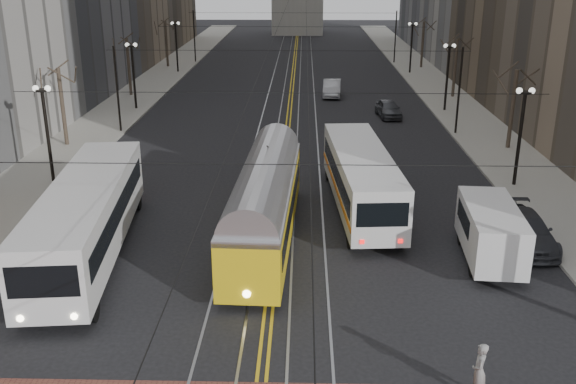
# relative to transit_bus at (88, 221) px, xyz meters

# --- Properties ---
(ground) EXTENTS (260.00, 260.00, 0.00)m
(ground) POSITION_rel_transit_bus_xyz_m (8.27, -8.05, -1.72)
(ground) COLOR black
(ground) RESTS_ON ground
(sidewalk_left) EXTENTS (5.00, 140.00, 0.15)m
(sidewalk_left) POSITION_rel_transit_bus_xyz_m (-6.73, 36.95, -1.64)
(sidewalk_left) COLOR gray
(sidewalk_left) RESTS_ON ground
(sidewalk_right) EXTENTS (5.00, 140.00, 0.15)m
(sidewalk_right) POSITION_rel_transit_bus_xyz_m (23.27, 36.95, -1.64)
(sidewalk_right) COLOR gray
(sidewalk_right) RESTS_ON ground
(streetcar_rails) EXTENTS (4.80, 130.00, 0.02)m
(streetcar_rails) POSITION_rel_transit_bus_xyz_m (8.27, 36.95, -1.71)
(streetcar_rails) COLOR gray
(streetcar_rails) RESTS_ON ground
(centre_lines) EXTENTS (0.42, 130.00, 0.01)m
(centre_lines) POSITION_rel_transit_bus_xyz_m (8.27, 36.95, -1.71)
(centre_lines) COLOR gold
(centre_lines) RESTS_ON ground
(lamp_posts) EXTENTS (27.60, 57.20, 5.60)m
(lamp_posts) POSITION_rel_transit_bus_xyz_m (8.27, 20.70, 1.08)
(lamp_posts) COLOR black
(lamp_posts) RESTS_ON ground
(street_trees) EXTENTS (31.68, 53.28, 5.60)m
(street_trees) POSITION_rel_transit_bus_xyz_m (8.27, 27.20, 1.08)
(street_trees) COLOR #382D23
(street_trees) RESTS_ON ground
(trolley_wires) EXTENTS (25.96, 120.00, 6.60)m
(trolley_wires) POSITION_rel_transit_bus_xyz_m (8.27, 26.78, 2.06)
(trolley_wires) COLOR black
(trolley_wires) RESTS_ON ground
(transit_bus) EXTENTS (4.23, 13.95, 3.43)m
(transit_bus) POSITION_rel_transit_bus_xyz_m (0.00, 0.00, 0.00)
(transit_bus) COLOR silver
(transit_bus) RESTS_ON ground
(streetcar) EXTENTS (3.11, 13.67, 3.20)m
(streetcar) POSITION_rel_transit_bus_xyz_m (7.77, 1.83, -0.12)
(streetcar) COLOR yellow
(streetcar) RESTS_ON ground
(rear_bus) EXTENTS (3.52, 12.46, 3.21)m
(rear_bus) POSITION_rel_transit_bus_xyz_m (12.59, 6.08, -0.11)
(rear_bus) COLOR silver
(rear_bus) RESTS_ON ground
(cargo_van) EXTENTS (2.60, 5.81, 2.50)m
(cargo_van) POSITION_rel_transit_bus_xyz_m (17.78, -0.03, -0.47)
(cargo_van) COLOR white
(cargo_van) RESTS_ON ground
(sedan_grey) EXTENTS (2.15, 4.41, 1.45)m
(sedan_grey) POSITION_rel_transit_bus_xyz_m (16.72, 27.69, -0.99)
(sedan_grey) COLOR #414349
(sedan_grey) RESTS_ON ground
(sedan_silver) EXTENTS (1.93, 4.90, 1.59)m
(sedan_silver) POSITION_rel_transit_bus_xyz_m (12.27, 36.40, -0.92)
(sedan_silver) COLOR #A4A5AB
(sedan_silver) RESTS_ON ground
(sedan_parked) EXTENTS (2.10, 5.15, 1.49)m
(sedan_parked) POSITION_rel_transit_bus_xyz_m (19.91, 1.71, -0.97)
(sedan_parked) COLOR #404248
(sedan_parked) RESTS_ON ground
(pedestrian_b) EXTENTS (0.58, 0.75, 1.82)m
(pedestrian_b) POSITION_rel_transit_bus_xyz_m (14.91, -9.55, -0.80)
(pedestrian_b) COLOR gray
(pedestrian_b) RESTS_ON crosswalk_band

